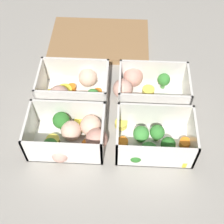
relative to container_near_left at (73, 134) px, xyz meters
The scene contains 6 objects.
ground_plane 0.11m from the container_near_left, 38.74° to the left, with size 4.00×4.00×0.00m, color gray.
container_near_left is the anchor object (origin of this frame).
container_near_right 0.17m from the container_near_left, ahead, with size 0.18×0.12×0.08m.
container_far_left 0.13m from the container_near_left, 97.23° to the left, with size 0.17×0.13×0.08m.
container_far_right 0.21m from the container_near_left, 42.88° to the left, with size 0.19×0.14×0.08m.
cutting_board 0.34m from the container_near_left, 84.55° to the left, with size 0.28×0.18×0.02m.
Camera 1 is at (0.02, -0.43, 0.61)m, focal length 50.00 mm.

